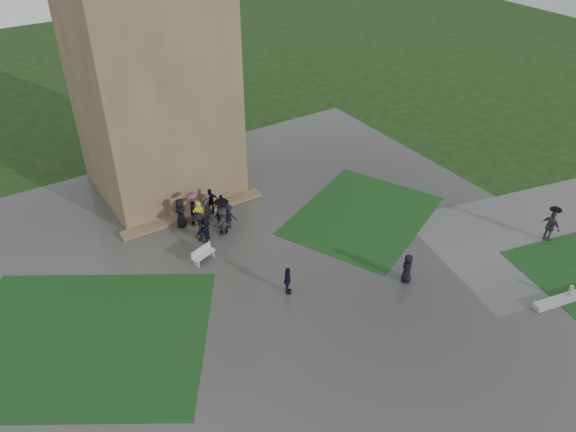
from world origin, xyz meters
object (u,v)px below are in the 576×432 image
tower (147,48)px  pedestrian_path (551,224)px  bench (203,254)px  pedestrian_mid (288,281)px  pedestrian_near (407,268)px

tower → pedestrian_path: bearing=-48.3°
bench → pedestrian_path: size_ratio=0.66×
tower → pedestrian_path: tower is taller
bench → pedestrian_path: bearing=-46.7°
bench → pedestrian_mid: size_ratio=0.96×
bench → pedestrian_mid: pedestrian_mid is taller
pedestrian_mid → pedestrian_path: bearing=-72.5°
pedestrian_mid → pedestrian_path: 15.33m
pedestrian_path → pedestrian_mid: bearing=163.9°
pedestrian_mid → pedestrian_path: size_ratio=0.69×
bench → pedestrian_near: bearing=-61.1°
tower → pedestrian_path: (15.69, -17.60, -7.87)m
pedestrian_near → pedestrian_path: 9.29m
pedestrian_near → pedestrian_path: pedestrian_path is taller
bench → pedestrian_near: size_ratio=0.91×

